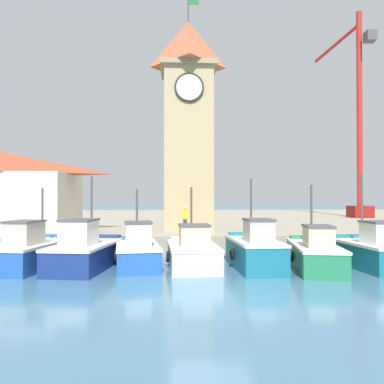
{
  "coord_description": "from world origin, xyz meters",
  "views": [
    {
      "loc": [
        -1.17,
        -11.65,
        3.23
      ],
      "look_at": [
        -0.14,
        10.38,
        3.5
      ],
      "focal_mm": 35.0,
      "sensor_mm": 36.0,
      "label": 1
    }
  ],
  "objects_px": {
    "fishing_boat_mid_left": "(137,251)",
    "fishing_boat_right_inner": "(314,253)",
    "fishing_boat_left_outer": "(34,251)",
    "fishing_boat_mid_right": "(254,251)",
    "fishing_boat_left_inner": "(86,252)",
    "fishing_boat_right_outer": "(369,251)",
    "port_crane_near": "(359,137)",
    "fishing_boat_center": "(193,252)",
    "dock_worker_near_tower": "(185,219)",
    "clock_tower": "(188,119)"
  },
  "relations": [
    {
      "from": "fishing_boat_left_inner",
      "to": "fishing_boat_right_inner",
      "type": "distance_m",
      "value": 10.26
    },
    {
      "from": "port_crane_near",
      "to": "clock_tower",
      "type": "bearing_deg",
      "value": -143.92
    },
    {
      "from": "fishing_boat_mid_left",
      "to": "fishing_boat_right_inner",
      "type": "relative_size",
      "value": 0.88
    },
    {
      "from": "fishing_boat_left_outer",
      "to": "fishing_boat_left_inner",
      "type": "height_order",
      "value": "fishing_boat_left_inner"
    },
    {
      "from": "port_crane_near",
      "to": "fishing_boat_mid_right",
      "type": "bearing_deg",
      "value": -126.43
    },
    {
      "from": "fishing_boat_left_outer",
      "to": "fishing_boat_left_inner",
      "type": "xyz_separation_m",
      "value": [
        2.43,
        -0.39,
        0.02
      ]
    },
    {
      "from": "fishing_boat_mid_left",
      "to": "port_crane_near",
      "type": "relative_size",
      "value": 0.22
    },
    {
      "from": "fishing_boat_left_inner",
      "to": "fishing_boat_center",
      "type": "bearing_deg",
      "value": -0.71
    },
    {
      "from": "fishing_boat_left_outer",
      "to": "clock_tower",
      "type": "distance_m",
      "value": 12.54
    },
    {
      "from": "fishing_boat_left_outer",
      "to": "fishing_boat_right_inner",
      "type": "xyz_separation_m",
      "value": [
        12.67,
        -0.97,
        -0.04
      ]
    },
    {
      "from": "fishing_boat_right_inner",
      "to": "dock_worker_near_tower",
      "type": "xyz_separation_m",
      "value": [
        -5.65,
        5.07,
        1.23
      ]
    },
    {
      "from": "fishing_boat_right_inner",
      "to": "fishing_boat_right_outer",
      "type": "relative_size",
      "value": 1.17
    },
    {
      "from": "fishing_boat_left_outer",
      "to": "fishing_boat_mid_left",
      "type": "relative_size",
      "value": 1.16
    },
    {
      "from": "fishing_boat_left_outer",
      "to": "fishing_boat_mid_left",
      "type": "bearing_deg",
      "value": -0.71
    },
    {
      "from": "fishing_boat_right_inner",
      "to": "port_crane_near",
      "type": "xyz_separation_m",
      "value": [
        12.6,
        20.9,
        8.66
      ]
    },
    {
      "from": "fishing_boat_left_outer",
      "to": "clock_tower",
      "type": "xyz_separation_m",
      "value": [
        7.3,
        6.84,
        7.56
      ]
    },
    {
      "from": "fishing_boat_left_outer",
      "to": "fishing_boat_mid_left",
      "type": "xyz_separation_m",
      "value": [
        4.7,
        -0.06,
        -0.03
      ]
    },
    {
      "from": "fishing_boat_mid_left",
      "to": "clock_tower",
      "type": "xyz_separation_m",
      "value": [
        2.6,
        6.9,
        7.6
      ]
    },
    {
      "from": "fishing_boat_right_inner",
      "to": "fishing_boat_right_outer",
      "type": "height_order",
      "value": "fishing_boat_right_outer"
    },
    {
      "from": "fishing_boat_mid_right",
      "to": "clock_tower",
      "type": "distance_m",
      "value": 11.0
    },
    {
      "from": "fishing_boat_left_outer",
      "to": "fishing_boat_right_outer",
      "type": "xyz_separation_m",
      "value": [
        15.27,
        -0.8,
        0.01
      ]
    },
    {
      "from": "fishing_boat_mid_left",
      "to": "dock_worker_near_tower",
      "type": "height_order",
      "value": "fishing_boat_mid_left"
    },
    {
      "from": "fishing_boat_right_inner",
      "to": "port_crane_near",
      "type": "bearing_deg",
      "value": 58.92
    },
    {
      "from": "fishing_boat_mid_left",
      "to": "fishing_boat_left_inner",
      "type": "bearing_deg",
      "value": -171.74
    },
    {
      "from": "fishing_boat_right_outer",
      "to": "dock_worker_near_tower",
      "type": "relative_size",
      "value": 2.75
    },
    {
      "from": "fishing_boat_left_outer",
      "to": "fishing_boat_right_inner",
      "type": "relative_size",
      "value": 1.03
    },
    {
      "from": "fishing_boat_left_inner",
      "to": "clock_tower",
      "type": "xyz_separation_m",
      "value": [
        4.87,
        7.23,
        7.54
      ]
    },
    {
      "from": "fishing_boat_mid_left",
      "to": "port_crane_near",
      "type": "xyz_separation_m",
      "value": [
        20.56,
        19.98,
        8.66
      ]
    },
    {
      "from": "fishing_boat_left_inner",
      "to": "port_crane_near",
      "type": "bearing_deg",
      "value": 41.66
    },
    {
      "from": "fishing_boat_left_outer",
      "to": "fishing_boat_right_outer",
      "type": "height_order",
      "value": "fishing_boat_right_outer"
    },
    {
      "from": "fishing_boat_right_outer",
      "to": "dock_worker_near_tower",
      "type": "distance_m",
      "value": 9.67
    },
    {
      "from": "clock_tower",
      "to": "dock_worker_near_tower",
      "type": "height_order",
      "value": "clock_tower"
    },
    {
      "from": "clock_tower",
      "to": "dock_worker_near_tower",
      "type": "distance_m",
      "value": 6.94
    },
    {
      "from": "fishing_boat_mid_left",
      "to": "clock_tower",
      "type": "bearing_deg",
      "value": 69.34
    },
    {
      "from": "fishing_boat_left_inner",
      "to": "clock_tower",
      "type": "distance_m",
      "value": 11.53
    },
    {
      "from": "fishing_boat_left_inner",
      "to": "port_crane_near",
      "type": "xyz_separation_m",
      "value": [
        22.83,
        20.31,
        8.6
      ]
    },
    {
      "from": "port_crane_near",
      "to": "fishing_boat_mid_left",
      "type": "bearing_deg",
      "value": -135.82
    },
    {
      "from": "port_crane_near",
      "to": "fishing_boat_left_outer",
      "type": "bearing_deg",
      "value": -141.74
    },
    {
      "from": "fishing_boat_mid_left",
      "to": "fishing_boat_right_inner",
      "type": "bearing_deg",
      "value": -6.55
    },
    {
      "from": "fishing_boat_mid_left",
      "to": "fishing_boat_center",
      "type": "bearing_deg",
      "value": -8.75
    },
    {
      "from": "fishing_boat_center",
      "to": "clock_tower",
      "type": "relative_size",
      "value": 0.29
    },
    {
      "from": "fishing_boat_right_inner",
      "to": "dock_worker_near_tower",
      "type": "bearing_deg",
      "value": 138.07
    },
    {
      "from": "fishing_boat_center",
      "to": "dock_worker_near_tower",
      "type": "relative_size",
      "value": 2.69
    },
    {
      "from": "fishing_boat_mid_left",
      "to": "dock_worker_near_tower",
      "type": "xyz_separation_m",
      "value": [
        2.32,
        4.16,
        1.23
      ]
    },
    {
      "from": "fishing_boat_left_inner",
      "to": "fishing_boat_mid_left",
      "type": "distance_m",
      "value": 2.3
    },
    {
      "from": "fishing_boat_mid_left",
      "to": "fishing_boat_mid_right",
      "type": "bearing_deg",
      "value": -7.44
    },
    {
      "from": "fishing_boat_mid_left",
      "to": "dock_worker_near_tower",
      "type": "distance_m",
      "value": 4.92
    },
    {
      "from": "fishing_boat_left_outer",
      "to": "fishing_boat_mid_right",
      "type": "xyz_separation_m",
      "value": [
        10.01,
        -0.75,
        0.06
      ]
    },
    {
      "from": "port_crane_near",
      "to": "fishing_boat_right_outer",
      "type": "bearing_deg",
      "value": -115.73
    },
    {
      "from": "fishing_boat_right_inner",
      "to": "port_crane_near",
      "type": "relative_size",
      "value": 0.25
    }
  ]
}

